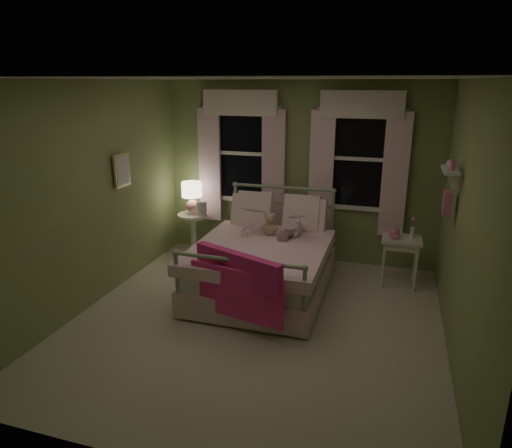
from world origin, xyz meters
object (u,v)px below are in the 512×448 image
(child_right, at_px, (294,212))
(nightstand_left, at_px, (193,228))
(nightstand_right, at_px, (401,245))
(child_left, at_px, (253,209))
(teddy_bear, at_px, (270,226))
(bed, at_px, (264,262))
(table_lamp, at_px, (192,194))

(child_right, height_order, nightstand_left, child_right)
(child_right, height_order, nightstand_right, child_right)
(child_right, relative_size, nightstand_left, 1.21)
(child_left, distance_m, teddy_bear, 0.36)
(child_left, height_order, teddy_bear, child_left)
(bed, height_order, nightstand_right, bed)
(child_left, xyz_separation_m, nightstand_left, (-1.12, 0.50, -0.53))
(nightstand_left, relative_size, nightstand_right, 1.02)
(teddy_bear, relative_size, nightstand_right, 0.48)
(bed, relative_size, nightstand_left, 3.13)
(bed, distance_m, child_left, 0.76)
(bed, relative_size, nightstand_right, 3.18)
(bed, bearing_deg, table_lamp, 146.52)
(teddy_bear, xyz_separation_m, table_lamp, (-1.40, 0.66, 0.16))
(bed, bearing_deg, nightstand_right, 23.01)
(child_left, bearing_deg, nightstand_left, -21.30)
(bed, distance_m, nightstand_left, 1.68)
(teddy_bear, xyz_separation_m, nightstand_left, (-1.40, 0.66, -0.37))
(teddy_bear, xyz_separation_m, nightstand_right, (1.64, 0.44, -0.24))
(nightstand_left, bearing_deg, child_right, -16.69)
(child_right, xyz_separation_m, nightstand_right, (1.36, 0.28, -0.41))
(table_lamp, bearing_deg, teddy_bear, -25.32)
(nightstand_right, bearing_deg, child_right, -168.53)
(child_left, distance_m, nightstand_left, 1.34)
(nightstand_left, bearing_deg, nightstand_right, -4.25)
(child_right, bearing_deg, table_lamp, -2.33)
(nightstand_left, bearing_deg, child_left, -24.23)
(bed, xyz_separation_m, table_lamp, (-1.40, 0.92, 0.57))
(nightstand_left, distance_m, nightstand_right, 3.05)
(nightstand_right, bearing_deg, table_lamp, 175.75)
(nightstand_left, xyz_separation_m, nightstand_right, (3.04, -0.23, 0.13))
(bed, distance_m, nightstand_right, 1.79)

